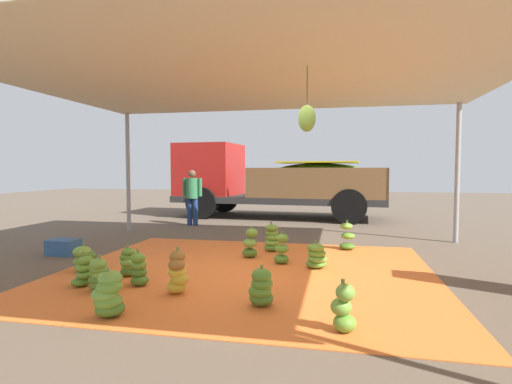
% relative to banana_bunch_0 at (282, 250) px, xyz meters
% --- Properties ---
extents(ground_plane, '(40.00, 40.00, 0.00)m').
position_rel_banana_bunch_0_xyz_m(ground_plane, '(-0.45, 2.38, -0.23)').
color(ground_plane, brown).
extents(tarp_orange, '(5.53, 4.86, 0.01)m').
position_rel_banana_bunch_0_xyz_m(tarp_orange, '(-0.45, -0.62, -0.23)').
color(tarp_orange, orange).
rests_on(tarp_orange, ground).
extents(tent_canopy, '(8.00, 7.00, 3.01)m').
position_rel_banana_bunch_0_xyz_m(tent_canopy, '(-0.45, -0.71, 2.69)').
color(tent_canopy, '#9EA0A5').
rests_on(tent_canopy, ground).
extents(banana_bunch_0, '(0.34, 0.34, 0.53)m').
position_rel_banana_bunch_0_xyz_m(banana_bunch_0, '(0.00, 0.00, 0.00)').
color(banana_bunch_0, '#518428').
rests_on(banana_bunch_0, tarp_orange).
extents(banana_bunch_1, '(0.46, 0.48, 0.43)m').
position_rel_banana_bunch_0_xyz_m(banana_bunch_1, '(-2.84, -1.13, -0.04)').
color(banana_bunch_1, '#60932D').
rests_on(banana_bunch_1, tarp_orange).
extents(banana_bunch_2, '(0.37, 0.33, 0.46)m').
position_rel_banana_bunch_0_xyz_m(banana_bunch_2, '(-2.38, -1.80, -0.04)').
color(banana_bunch_2, '#518428').
rests_on(banana_bunch_2, tarp_orange).
extents(banana_bunch_3, '(0.38, 0.37, 0.46)m').
position_rel_banana_bunch_0_xyz_m(banana_bunch_3, '(-2.05, -1.95, -0.03)').
color(banana_bunch_3, '#477523').
rests_on(banana_bunch_3, tarp_orange).
extents(banana_bunch_4, '(0.33, 0.31, 0.51)m').
position_rel_banana_bunch_0_xyz_m(banana_bunch_4, '(0.96, -2.63, -0.01)').
color(banana_bunch_4, '#60932D').
rests_on(banana_bunch_4, tarp_orange).
extents(banana_bunch_5, '(0.40, 0.40, 0.57)m').
position_rel_banana_bunch_0_xyz_m(banana_bunch_5, '(1.07, 1.39, 0.01)').
color(banana_bunch_5, '#477523').
rests_on(banana_bunch_5, tarp_orange).
extents(banana_bunch_6, '(0.36, 0.37, 0.47)m').
position_rel_banana_bunch_0_xyz_m(banana_bunch_6, '(0.06, -2.08, -0.02)').
color(banana_bunch_6, '#477523').
rests_on(banana_bunch_6, tarp_orange).
extents(banana_bunch_7, '(0.32, 0.32, 0.55)m').
position_rel_banana_bunch_0_xyz_m(banana_bunch_7, '(-0.60, 0.32, 0.01)').
color(banana_bunch_7, '#477523').
rests_on(banana_bunch_7, tarp_orange).
extents(banana_bunch_8, '(0.33, 0.32, 0.49)m').
position_rel_banana_bunch_0_xyz_m(banana_bunch_8, '(-1.69, -1.62, -0.02)').
color(banana_bunch_8, '#477523').
rests_on(banana_bunch_8, tarp_orange).
extents(banana_bunch_9, '(0.43, 0.43, 0.51)m').
position_rel_banana_bunch_0_xyz_m(banana_bunch_9, '(-1.44, -2.72, -0.00)').
color(banana_bunch_9, '#477523').
rests_on(banana_bunch_9, tarp_orange).
extents(banana_bunch_10, '(0.33, 0.34, 0.58)m').
position_rel_banana_bunch_0_xyz_m(banana_bunch_10, '(-1.05, -1.84, 0.03)').
color(banana_bunch_10, gold).
rests_on(banana_bunch_10, tarp_orange).
extents(banana_bunch_11, '(0.45, 0.44, 0.44)m').
position_rel_banana_bunch_0_xyz_m(banana_bunch_11, '(0.58, -0.20, -0.04)').
color(banana_bunch_11, '#518428').
rests_on(banana_bunch_11, tarp_orange).
extents(banana_bunch_12, '(0.35, 0.38, 0.56)m').
position_rel_banana_bunch_0_xyz_m(banana_bunch_12, '(-0.32, 0.95, 0.01)').
color(banana_bunch_12, '#518428').
rests_on(banana_bunch_12, tarp_orange).
extents(banana_bunch_13, '(0.33, 0.35, 0.47)m').
position_rel_banana_bunch_0_xyz_m(banana_bunch_13, '(-2.06, -1.23, -0.03)').
color(banana_bunch_13, '#477523').
rests_on(banana_bunch_13, tarp_orange).
extents(cargo_truck_main, '(6.78, 2.67, 2.40)m').
position_rel_banana_bunch_0_xyz_m(cargo_truck_main, '(-1.27, 6.37, 0.97)').
color(cargo_truck_main, '#2D2D2D').
rests_on(cargo_truck_main, ground).
extents(worker_0, '(0.56, 0.34, 1.53)m').
position_rel_banana_bunch_0_xyz_m(worker_0, '(-3.07, 4.03, 0.66)').
color(worker_0, navy).
rests_on(worker_0, ground).
extents(crate_0, '(0.55, 0.38, 0.28)m').
position_rel_banana_bunch_0_xyz_m(crate_0, '(-3.99, -0.11, -0.10)').
color(crate_0, '#335B8E').
rests_on(crate_0, ground).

